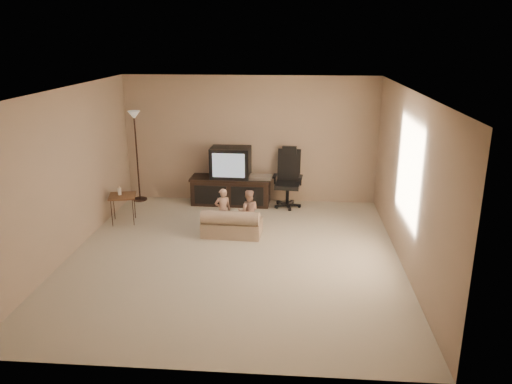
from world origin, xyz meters
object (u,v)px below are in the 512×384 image
tv_stand (231,180)px  office_chair (288,185)px  toddler_right (248,211)px  floor_lamp (135,136)px  side_table (122,196)px  child_sofa (231,225)px  toddler_left (223,210)px

tv_stand → office_chair: bearing=-1.7°
toddler_right → floor_lamp: bearing=-38.3°
side_table → floor_lamp: size_ratio=0.38×
tv_stand → side_table: (-1.80, -1.21, 0.02)m
child_sofa → toddler_right: 0.37m
toddler_right → child_sofa: bearing=27.9°
office_chair → floor_lamp: 3.16m
office_chair → side_table: (-2.93, -1.14, 0.07)m
side_table → toddler_right: (2.28, -0.31, -0.11)m
side_table → child_sofa: bearing=-13.3°
office_chair → toddler_left: (-1.08, -1.43, -0.04)m
side_table → child_sofa: (2.02, -0.48, -0.30)m
child_sofa → toddler_right: (0.27, 0.17, 0.19)m
side_table → toddler_right: size_ratio=0.91×
tv_stand → toddler_left: tv_stand is taller
child_sofa → side_table: bearing=169.7°
office_chair → child_sofa: 1.87m
tv_stand → toddler_right: (0.48, -1.52, -0.10)m
floor_lamp → toddler_left: size_ratio=2.38×
child_sofa → toddler_right: size_ratio=1.32×
office_chair → toddler_right: office_chair is taller
toddler_left → toddler_right: toddler_left is taller
office_chair → side_table: size_ratio=1.70×
office_chair → floor_lamp: (-3.02, 0.13, 0.91)m
tv_stand → side_table: tv_stand is taller
office_chair → side_table: bearing=-153.5°
office_chair → toddler_left: size_ratio=1.53×
child_sofa → tv_stand: bearing=100.4°
tv_stand → toddler_left: (0.05, -1.50, -0.09)m
child_sofa → office_chair: bearing=63.8°
side_table → child_sofa: size_ratio=0.69×
office_chair → child_sofa: office_chair is taller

